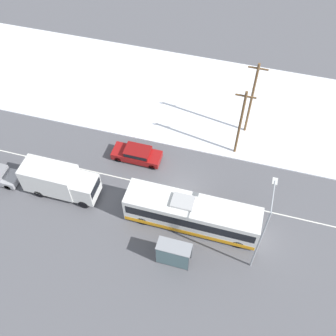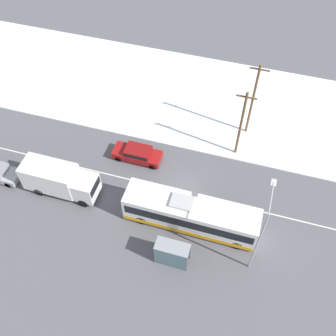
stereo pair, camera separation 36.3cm
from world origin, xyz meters
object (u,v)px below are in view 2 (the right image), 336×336
city_bus (191,214)px  utility_pole_snowlot (253,100)px  utility_pole_roadside (241,124)px  box_truck (59,179)px  streetlamp (262,229)px  sedan_car (138,153)px  pedestrian_at_stop (180,247)px  bus_shelter (171,254)px

city_bus → utility_pole_snowlot: bearing=77.1°
utility_pole_roadside → box_truck: bearing=-148.1°
box_truck → city_bus: bearing=-0.3°
utility_pole_snowlot → box_truck: bearing=-140.9°
city_bus → streetlamp: 6.80m
streetlamp → sedan_car: bearing=148.5°
utility_pole_snowlot → pedestrian_at_stop: bearing=-101.0°
city_bus → utility_pole_roadside: size_ratio=1.45×
streetlamp → box_truck: bearing=173.6°
utility_pole_roadside → utility_pole_snowlot: 3.19m
pedestrian_at_stop → utility_pole_roadside: utility_pole_roadside is taller
utility_pole_roadside → city_bus: bearing=-104.1°
pedestrian_at_stop → utility_pole_roadside: 12.51m
streetlamp → utility_pole_roadside: (-3.23, 10.88, -1.03)m
streetlamp → utility_pole_snowlot: size_ratio=0.96×
box_truck → pedestrian_at_stop: bearing=-13.9°
utility_pole_snowlot → bus_shelter: bearing=-101.7°
pedestrian_at_stop → utility_pole_snowlot: size_ratio=0.19×
utility_pole_roadside → sedan_car: bearing=-159.1°
city_bus → sedan_car: city_bus is taller
city_bus → utility_pole_snowlot: (2.77, 12.12, 2.85)m
city_bus → box_truck: size_ratio=1.68×
bus_shelter → streetlamp: 7.24m
sedan_car → pedestrian_at_stop: (6.53, -8.46, 0.20)m
city_bus → sedan_car: bearing=140.2°
city_bus → streetlamp: streetlamp is taller
city_bus → utility_pole_roadside: 9.61m
box_truck → utility_pole_snowlot: 19.32m
bus_shelter → utility_pole_snowlot: size_ratio=0.32×
box_truck → bus_shelter: box_truck is taller
streetlamp → utility_pole_roadside: streetlamp is taller
box_truck → bus_shelter: bearing=-19.3°
streetlamp → utility_pole_snowlot: (-2.71, 14.01, -0.70)m
box_truck → pedestrian_at_stop: (11.92, -2.96, -0.73)m
city_bus → bus_shelter: 4.01m
box_truck → utility_pole_snowlot: bearing=39.1°
streetlamp → bus_shelter: bearing=-161.0°
utility_pole_roadside → utility_pole_snowlot: bearing=80.6°
utility_pole_roadside → utility_pole_snowlot: size_ratio=0.92×
bus_shelter → box_truck: bearing=160.7°
sedan_car → utility_pole_snowlot: (9.46, 6.55, 3.62)m
bus_shelter → utility_pole_snowlot: utility_pole_snowlot is taller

